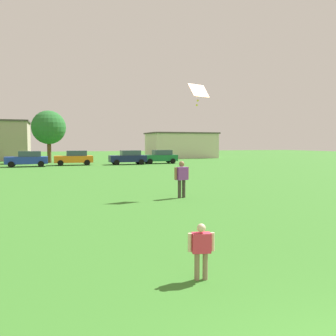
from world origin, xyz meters
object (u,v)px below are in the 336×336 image
Objects in this scene: adult_bystander at (182,176)px; parked_car_orange_1 at (74,158)px; kite at (199,92)px; tree_far_right at (49,128)px; child_kite_flyer at (201,247)px; parked_car_navy_2 at (128,157)px; parked_car_blue_0 at (28,159)px; parked_car_green_3 at (160,157)px.

parked_car_orange_1 is at bearing -100.55° from adult_bystander.
adult_bystander is 4.14m from kite.
child_kite_flyer is at bearing -86.07° from tree_far_right.
child_kite_flyer is at bearing 90.23° from parked_car_orange_1.
tree_far_right is (-8.94, 6.76, 3.67)m from parked_car_navy_2.
tree_far_right reaches higher than parked_car_orange_1.
adult_bystander reaches higher than parked_car_blue_0.
parked_car_blue_0 and parked_car_green_3 have the same top height.
parked_car_blue_0 is at bearing 4.90° from parked_car_green_3.
adult_bystander is 0.40× the size of parked_car_green_3.
parked_car_blue_0 is 5.09m from parked_car_orange_1.
tree_far_right is at bearing 102.37° from kite.
parked_car_navy_2 is 4.28m from parked_car_green_3.
tree_far_right reaches higher than parked_car_blue_0.
parked_car_blue_0 and parked_car_orange_1 have the same top height.
parked_car_blue_0 is at bearing 110.02° from child_kite_flyer.
parked_car_navy_2 is at bearing 10.78° from parked_car_green_3.
child_kite_flyer is 0.62× the size of adult_bystander.
adult_bystander is at bearing 83.59° from parked_car_navy_2.
kite is (1.07, 0.55, 3.96)m from adult_bystander.
adult_bystander reaches higher than child_kite_flyer.
parked_car_navy_2 is at bearing 85.82° from kite.
kite is at bearing 99.37° from parked_car_orange_1.
tree_far_right is at bearing -24.40° from parked_car_green_3.
child_kite_flyer is 36.14m from parked_car_orange_1.
tree_far_right is at bearing -97.12° from adult_bystander.
tree_far_right is (-6.01, 32.81, 3.51)m from adult_bystander.
kite reaches higher than adult_bystander.
child_kite_flyer is at bearing 74.23° from parked_car_green_3.
kite is at bearing -170.06° from adult_bystander.
adult_bystander is at bearing 96.94° from parked_car_orange_1.
parked_car_green_3 reaches higher than child_kite_flyer.
parked_car_green_3 is at bearing -169.22° from parked_car_navy_2.
kite reaches higher than parked_car_green_3.
parked_car_navy_2 is at bearing -113.91° from adult_bystander.
parked_car_blue_0 is (-8.20, 25.54, -0.16)m from adult_bystander.
kite reaches higher than parked_car_orange_1.
adult_bystander is 1.53× the size of kite.
adult_bystander is 0.40× the size of parked_car_blue_0.
kite is 26.96m from parked_car_blue_0.
parked_car_green_3 is 14.88m from tree_far_right.
adult_bystander is at bearing 83.43° from child_kite_flyer.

